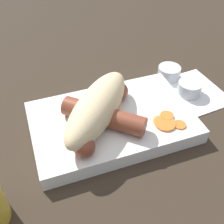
% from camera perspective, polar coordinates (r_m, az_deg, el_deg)
% --- Properties ---
extents(ground_plane, '(3.00, 3.00, 0.00)m').
position_cam_1_polar(ground_plane, '(0.48, 0.00, -3.14)').
color(ground_plane, '#33281E').
extents(food_tray, '(0.27, 0.17, 0.03)m').
position_cam_1_polar(food_tray, '(0.48, 0.00, -2.04)').
color(food_tray, white).
rests_on(food_tray, ground_plane).
extents(bread_roll, '(0.17, 0.18, 0.06)m').
position_cam_1_polar(bread_roll, '(0.44, -2.91, 0.83)').
color(bread_roll, beige).
rests_on(bread_roll, food_tray).
extents(sausage, '(0.12, 0.13, 0.03)m').
position_cam_1_polar(sausage, '(0.44, -1.75, -0.82)').
color(sausage, brown).
rests_on(sausage, food_tray).
extents(pickled_veggies, '(0.06, 0.05, 0.00)m').
position_cam_1_polar(pickled_veggies, '(0.46, 10.96, -1.91)').
color(pickled_veggies, orange).
rests_on(pickled_veggies, food_tray).
extents(napkin, '(0.13, 0.13, 0.00)m').
position_cam_1_polar(napkin, '(0.57, 15.54, 3.80)').
color(napkin, white).
rests_on(napkin, ground_plane).
extents(condiment_cup_near, '(0.05, 0.05, 0.03)m').
position_cam_1_polar(condiment_cup_near, '(0.57, 15.44, 4.55)').
color(condiment_cup_near, silver).
rests_on(condiment_cup_near, ground_plane).
extents(condiment_cup_far, '(0.05, 0.05, 0.03)m').
position_cam_1_polar(condiment_cup_far, '(0.60, 11.47, 7.71)').
color(condiment_cup_far, silver).
rests_on(condiment_cup_far, ground_plane).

